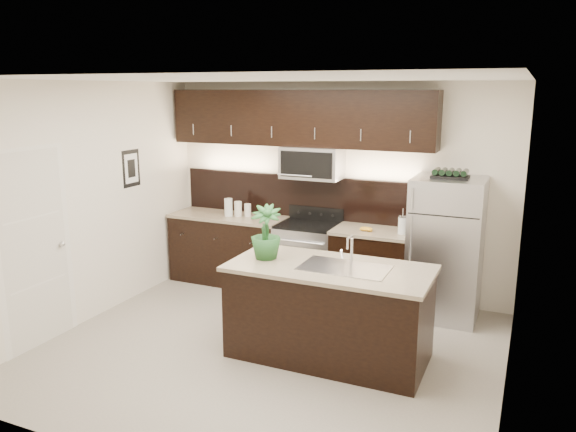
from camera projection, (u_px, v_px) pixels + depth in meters
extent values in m
plane|color=gray|center=(269.00, 350.00, 5.74)|extent=(4.50, 4.50, 0.00)
cube|color=silver|center=(336.00, 189.00, 7.23)|extent=(4.50, 0.02, 2.70)
cube|color=silver|center=(134.00, 287.00, 3.66)|extent=(4.50, 0.02, 2.70)
cube|color=silver|center=(89.00, 203.00, 6.33)|extent=(0.02, 4.00, 2.70)
cube|color=silver|center=(517.00, 248.00, 4.55)|extent=(0.02, 4.00, 2.70)
cube|color=white|center=(267.00, 79.00, 5.14)|extent=(4.50, 4.00, 0.02)
cube|color=silver|center=(36.00, 250.00, 5.68)|extent=(0.04, 0.80, 2.02)
sphere|color=silver|center=(62.00, 244.00, 5.96)|extent=(0.06, 0.06, 0.06)
cube|color=black|center=(131.00, 168.00, 6.93)|extent=(0.01, 0.32, 0.46)
cube|color=white|center=(132.00, 168.00, 6.93)|extent=(0.00, 0.24, 0.36)
cube|color=black|center=(229.00, 250.00, 7.71)|extent=(1.57, 0.62, 0.90)
cube|color=black|center=(381.00, 269.00, 6.87)|extent=(1.16, 0.62, 0.90)
cube|color=#B2B2B7|center=(308.00, 260.00, 7.25)|extent=(0.76, 0.62, 0.90)
cube|color=black|center=(308.00, 225.00, 7.14)|extent=(0.76, 0.60, 0.03)
cube|color=#C8B096|center=(229.00, 216.00, 7.60)|extent=(1.59, 0.65, 0.04)
cube|color=#C8B096|center=(382.00, 232.00, 6.76)|extent=(1.18, 0.65, 0.04)
cube|color=black|center=(302.00, 196.00, 7.42)|extent=(3.49, 0.02, 0.56)
cube|color=#B2B2B7|center=(312.00, 163.00, 7.07)|extent=(0.76, 0.40, 0.40)
cube|color=black|center=(298.00, 118.00, 7.06)|extent=(3.49, 0.33, 0.70)
cube|color=black|center=(329.00, 314.00, 5.52)|extent=(1.90, 0.90, 0.90)
cube|color=#C8B096|center=(330.00, 268.00, 5.42)|extent=(1.96, 0.96, 0.04)
cube|color=silver|center=(345.00, 267.00, 5.35)|extent=(0.84, 0.50, 0.01)
cylinder|color=silver|center=(352.00, 250.00, 5.51)|extent=(0.03, 0.03, 0.24)
cylinder|color=silver|center=(350.00, 237.00, 5.42)|extent=(0.02, 0.14, 0.02)
cylinder|color=silver|center=(348.00, 244.00, 5.37)|extent=(0.02, 0.02, 0.10)
cube|color=#B2B2B7|center=(446.00, 249.00, 6.43)|extent=(0.79, 0.71, 1.64)
cube|color=black|center=(450.00, 177.00, 6.25)|extent=(0.40, 0.25, 0.03)
cylinder|color=black|center=(436.00, 172.00, 6.30)|extent=(0.07, 0.23, 0.07)
cylinder|color=black|center=(443.00, 172.00, 6.27)|extent=(0.07, 0.23, 0.07)
cylinder|color=black|center=(450.00, 172.00, 6.24)|extent=(0.07, 0.23, 0.07)
cylinder|color=black|center=(458.00, 173.00, 6.21)|extent=(0.07, 0.23, 0.07)
cylinder|color=black|center=(465.00, 173.00, 6.18)|extent=(0.07, 0.23, 0.07)
imported|color=#215324|center=(266.00, 232.00, 5.60)|extent=(0.39, 0.39, 0.54)
cylinder|color=silver|center=(228.00, 207.00, 7.52)|extent=(0.11, 0.11, 0.24)
cylinder|color=silver|center=(238.00, 209.00, 7.51)|extent=(0.10, 0.10, 0.20)
cylinder|color=silver|center=(248.00, 210.00, 7.51)|extent=(0.09, 0.09, 0.17)
cylinder|color=silver|center=(402.00, 226.00, 6.59)|extent=(0.10, 0.10, 0.20)
cylinder|color=silver|center=(403.00, 217.00, 6.57)|extent=(0.10, 0.10, 0.02)
cylinder|color=silver|center=(403.00, 212.00, 6.56)|extent=(0.01, 0.01, 0.08)
ellipsoid|color=gold|center=(363.00, 228.00, 6.77)|extent=(0.17, 0.14, 0.05)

